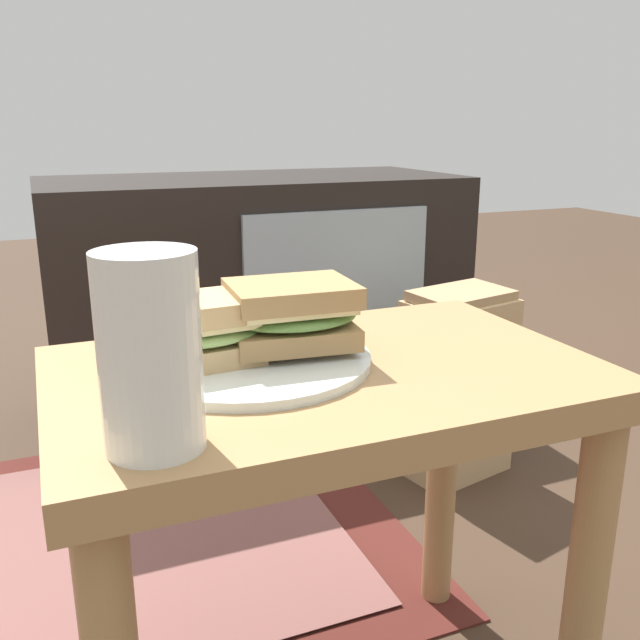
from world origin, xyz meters
name	(u,v)px	position (x,y,z in m)	size (l,w,h in m)	color
side_table	(326,445)	(0.00, 0.00, 0.37)	(0.56, 0.36, 0.46)	#A37A4C
tv_cabinet	(256,297)	(0.21, 0.95, 0.29)	(0.96, 0.46, 0.58)	black
area_rug	(51,558)	(-0.30, 0.47, 0.00)	(1.18, 0.80, 0.01)	#4C1E19
plate	(249,360)	(-0.07, 0.03, 0.47)	(0.26, 0.26, 0.01)	silver
sandwich_front	(201,330)	(-0.12, 0.03, 0.50)	(0.13, 0.10, 0.07)	tan
sandwich_back	(292,314)	(-0.03, 0.03, 0.51)	(0.15, 0.12, 0.07)	#9E7A4C
beer_glass	(150,357)	(-0.19, -0.12, 0.53)	(0.08, 0.08, 0.16)	silver
paper_bag	(456,384)	(0.49, 0.48, 0.19)	(0.23, 0.18, 0.39)	tan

